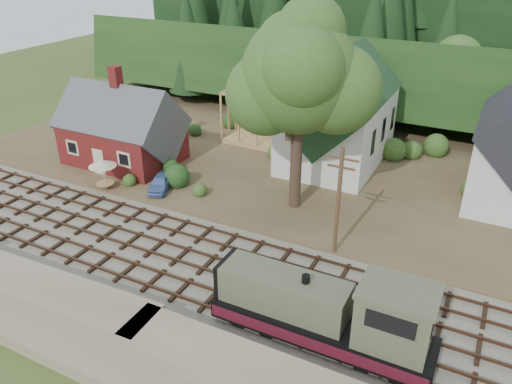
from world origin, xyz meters
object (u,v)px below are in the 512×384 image
at_px(locomotive, 330,314).
at_px(car_green, 107,135).
at_px(patio_set, 102,164).
at_px(car_blue, 161,182).

height_order(locomotive, car_green, locomotive).
bearing_deg(patio_set, car_green, 131.26).
bearing_deg(locomotive, patio_set, 159.76).
height_order(car_blue, car_green, car_blue).
bearing_deg(locomotive, car_green, 150.73).
distance_m(locomotive, car_blue, 21.47).
height_order(locomotive, car_blue, locomotive).
bearing_deg(car_green, car_blue, -112.44).
relative_size(locomotive, car_green, 3.31).
bearing_deg(car_blue, locomotive, -49.81).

